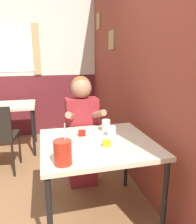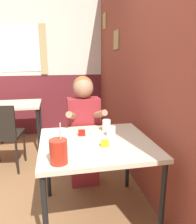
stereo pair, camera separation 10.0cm
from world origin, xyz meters
name	(u,v)px [view 1 (the left image)]	position (x,y,z in m)	size (l,w,h in m)	color
brick_wall_right	(122,63)	(1.16, 1.38, 1.35)	(0.08, 4.76, 2.70)	brown
back_wall	(31,61)	(-0.01, 2.79, 1.36)	(5.27, 0.09, 2.70)	beige
main_table	(97,149)	(0.57, 0.36, 0.67)	(0.94, 0.87, 0.74)	beige
background_table	(10,111)	(-0.34, 2.10, 0.64)	(0.74, 0.65, 0.74)	beige
person_seated	(82,129)	(0.55, 0.93, 0.66)	(0.42, 0.41, 1.23)	maroon
cocktail_pitcher	(63,152)	(0.26, 0.04, 0.82)	(0.12, 0.12, 0.28)	#B22819
glass_near_pitcher	(111,131)	(0.73, 0.46, 0.78)	(0.08, 0.08, 0.09)	silver
glass_center	(65,136)	(0.31, 0.42, 0.79)	(0.07, 0.07, 0.10)	silver
glass_far_side	(106,125)	(0.72, 0.60, 0.79)	(0.08, 0.08, 0.11)	silver
condiment_ketchup	(82,133)	(0.47, 0.53, 0.76)	(0.06, 0.04, 0.05)	#B7140F
condiment_mustard	(107,143)	(0.62, 0.25, 0.76)	(0.06, 0.04, 0.05)	yellow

